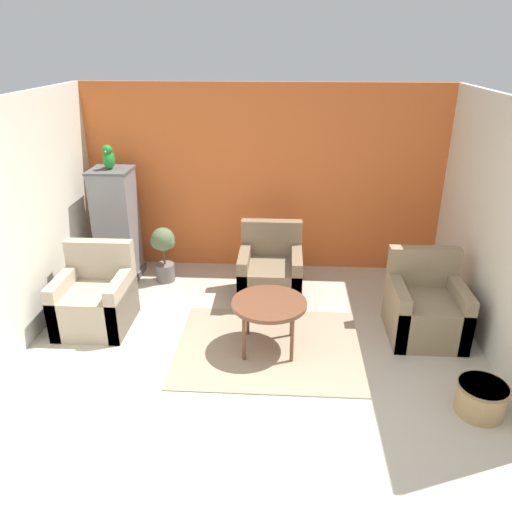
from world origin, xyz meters
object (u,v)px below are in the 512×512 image
at_px(armchair_right, 425,310).
at_px(wicker_basket, 481,397).
at_px(potted_plant, 163,249).
at_px(birdcage, 117,225).
at_px(armchair_middle, 270,274).
at_px(coffee_table, 269,306).
at_px(armchair_left, 96,300).
at_px(parrot, 109,158).

relative_size(armchair_right, wicker_basket, 2.13).
xyz_separation_m(potted_plant, wicker_basket, (3.18, -2.30, -0.29)).
height_order(birdcage, wicker_basket, birdcage).
relative_size(armchair_middle, potted_plant, 1.22).
distance_m(coffee_table, birdcage, 2.54).
bearing_deg(armchair_middle, wicker_basket, -47.07).
xyz_separation_m(coffee_table, potted_plant, (-1.39, 1.46, -0.04)).
bearing_deg(armchair_left, wicker_basket, -17.88).
height_order(armchair_middle, birdcage, birdcage).
height_order(coffee_table, armchair_right, armchair_right).
relative_size(armchair_right, parrot, 2.92).
height_order(armchair_middle, potted_plant, armchair_middle).
bearing_deg(armchair_middle, birdcage, 167.15).
distance_m(armchair_middle, wicker_basket, 2.67).
distance_m(armchair_right, potted_plant, 3.20).
bearing_deg(parrot, potted_plant, -9.43).
height_order(armchair_left, potted_plant, armchair_left).
distance_m(armchair_right, armchair_middle, 1.80).
bearing_deg(wicker_basket, armchair_right, 98.62).
bearing_deg(potted_plant, armchair_left, -113.47).
xyz_separation_m(coffee_table, armchair_middle, (-0.02, 1.11, -0.19)).
xyz_separation_m(birdcage, parrot, (-0.00, 0.00, 0.86)).
relative_size(coffee_table, wicker_basket, 1.79).
xyz_separation_m(armchair_left, potted_plant, (0.49, 1.12, 0.15)).
xyz_separation_m(birdcage, potted_plant, (0.60, -0.10, -0.27)).
xyz_separation_m(armchair_right, parrot, (-3.60, 1.20, 1.28)).
distance_m(potted_plant, wicker_basket, 3.94).
bearing_deg(armchair_left, armchair_middle, 22.49).
relative_size(coffee_table, parrot, 2.46).
distance_m(parrot, wicker_basket, 4.70).
distance_m(coffee_table, armchair_middle, 1.13).
xyz_separation_m(armchair_right, potted_plant, (-3.00, 1.10, 0.15)).
xyz_separation_m(parrot, potted_plant, (0.60, -0.10, -1.13)).
bearing_deg(coffee_table, wicker_basket, -25.11).
bearing_deg(armchair_right, parrot, 161.54).
bearing_deg(coffee_table, armchair_middle, 91.21).
bearing_deg(potted_plant, armchair_middle, -14.43).
bearing_deg(birdcage, armchair_middle, -12.85).
relative_size(armchair_left, potted_plant, 1.22).
relative_size(armchair_right, potted_plant, 1.22).
relative_size(armchair_left, parrot, 2.92).
relative_size(armchair_right, armchair_middle, 1.00).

